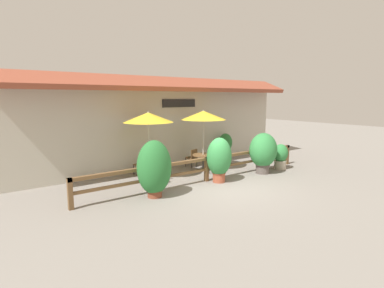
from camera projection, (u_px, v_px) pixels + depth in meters
name	position (u px, v px, depth m)	size (l,w,h in m)	color
ground_plane	(225.00, 187.00, 10.97)	(60.00, 60.00, 0.00)	gray
building_facade	(165.00, 121.00, 13.90)	(14.28, 1.49, 4.23)	#BCB7A8
patio_railing	(207.00, 164.00, 11.70)	(10.40, 0.14, 0.95)	brown
patio_umbrella_near	(148.00, 118.00, 11.81)	(1.99, 1.99, 2.72)	#B7B2A8
dining_table_near	(149.00, 165.00, 12.10)	(0.96, 0.96, 0.72)	brown
chair_near_streetside	(157.00, 170.00, 11.51)	(0.51, 0.51, 0.86)	brown
chair_near_wallside	(141.00, 164.00, 12.67)	(0.50, 0.50, 0.86)	brown
patio_umbrella_middle	(203.00, 115.00, 13.25)	(1.99, 1.99, 2.72)	#B7B2A8
dining_table_middle	(203.00, 158.00, 13.54)	(0.96, 0.96, 0.72)	brown
chair_middle_streetside	(214.00, 162.00, 12.94)	(0.46, 0.46, 0.86)	brown
chair_middle_wallside	(192.00, 157.00, 14.14)	(0.48, 0.48, 0.86)	brown
potted_plant_broad_leaf	(280.00, 156.00, 13.73)	(0.71, 0.64, 1.16)	#B7AD99
potted_plant_corner_fern	(263.00, 151.00, 12.90)	(1.25, 1.13, 1.77)	#564C47
potted_plant_tall_tropical	(154.00, 168.00, 9.78)	(1.16, 1.04, 1.90)	brown
potted_plant_small_flowering	(219.00, 158.00, 11.54)	(1.01, 0.91, 1.75)	#9E4C33
potted_plant_entrance_palm	(225.00, 144.00, 15.60)	(0.75, 0.67, 1.42)	#B7AD99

